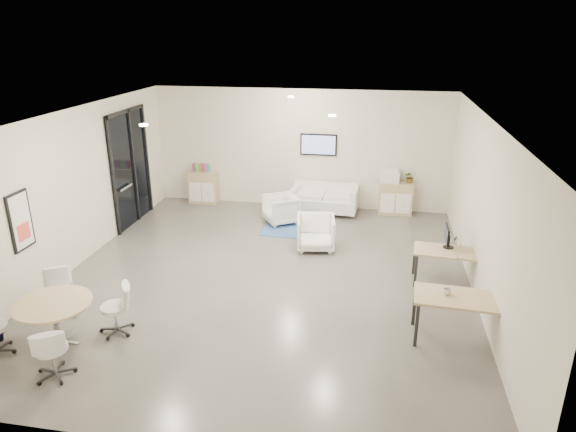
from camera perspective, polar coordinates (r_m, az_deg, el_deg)
The scene contains 21 objects.
room_shell at distance 9.72m, azimuth -2.70°, elevation 1.58°, with size 9.60×10.60×4.80m.
glass_door at distance 13.35m, azimuth -17.11°, elevation 5.48°, with size 0.09×1.90×2.85m.
artwork at distance 10.04m, azimuth -27.57°, elevation -0.51°, with size 0.05×0.54×1.04m.
wall_tv at distance 13.85m, azimuth 3.41°, elevation 7.92°, with size 0.98×0.06×0.58m.
ceiling_spots at distance 10.18m, azimuth -2.92°, elevation 11.60°, with size 3.14×4.14×0.03m.
sideboard_left at distance 14.71m, azimuth -9.36°, elevation 3.18°, with size 0.80×0.42×0.90m.
sideboard_right at distance 13.92m, azimuth 11.85°, elevation 1.98°, with size 0.88×0.43×0.88m.
books at distance 14.57m, azimuth -9.63°, elevation 5.30°, with size 0.47×0.14×0.22m.
printer at distance 13.75m, azimuth 11.29°, elevation 4.42°, with size 0.53×0.45×0.35m.
loveseat at distance 13.81m, azimuth 4.12°, elevation 1.84°, with size 1.78×0.97×0.65m.
blue_rug at distance 12.65m, azimuth 1.07°, elevation -1.55°, with size 1.67×1.11×0.01m, color navy.
armchair_left at distance 13.01m, azimuth -0.81°, elevation 0.90°, with size 0.76×0.72×0.79m, color silver.
armchair_right at distance 11.48m, azimuth 3.10°, elevation -1.70°, with size 0.82×0.77×0.84m, color silver.
desk_rear at distance 10.35m, azimuth 17.41°, elevation -4.05°, with size 1.36×0.76×0.68m.
desk_front at distance 8.57m, azimuth 18.71°, elevation -9.00°, with size 1.50×0.82×0.76m.
monitor at distance 10.37m, azimuth 17.27°, elevation -2.16°, with size 0.20×0.50×0.44m.
round_table at distance 8.85m, azimuth -24.62°, elevation -9.21°, with size 1.18×1.18×0.72m.
meeting_chairs at distance 8.96m, azimuth -24.41°, elevation -10.46°, with size 2.33×2.33×0.82m.
plant_cabinet at distance 13.75m, azimuth 13.41°, elevation 4.11°, with size 0.30×0.33×0.26m, color #3F7F3F.
plant_floor at distance 9.58m, azimuth -29.30°, elevation -11.62°, with size 0.18×0.33×0.14m, color #3F7F3F.
cup at distance 8.52m, azimuth 17.27°, elevation -7.94°, with size 0.13×0.10×0.13m, color white.
Camera 1 is at (2.06, -8.97, 4.73)m, focal length 32.00 mm.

